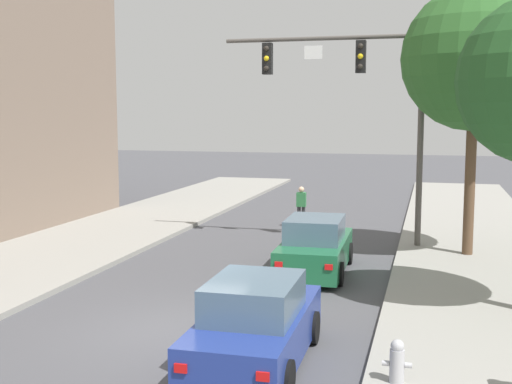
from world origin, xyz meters
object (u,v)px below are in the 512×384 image
Objects in this scene: pedestrian_crossing_road at (301,205)px; traffic_signal_mast at (363,87)px; car_following_blue at (256,326)px; fire_hydrant at (397,361)px; car_lead_green at (315,248)px; street_tree_second at (475,59)px.

traffic_signal_mast is at bearing -49.22° from pedestrian_crossing_road.
car_following_blue is 5.92× the size of fire_hydrant.
pedestrian_crossing_road is at bearing 97.84° from car_following_blue.
car_following_blue is at bearing 168.93° from fire_hydrant.
street_tree_second is (4.25, 3.00, 5.39)m from car_lead_green.
street_tree_second reaches higher than fire_hydrant.
street_tree_second reaches higher than pedestrian_crossing_road.
fire_hydrant is 0.09× the size of street_tree_second.
pedestrian_crossing_road is at bearing 146.25° from street_tree_second.
fire_hydrant is 12.02m from street_tree_second.
traffic_signal_mast reaches higher than fire_hydrant.
car_following_blue is 14.19m from pedestrian_crossing_road.
car_following_blue is 2.57m from fire_hydrant.
car_following_blue is 0.52× the size of street_tree_second.
street_tree_second is at bearing -16.20° from traffic_signal_mast.
car_lead_green is 7.49m from street_tree_second.
car_following_blue is at bearing -88.80° from car_lead_green.
street_tree_second is at bearing 81.40° from fire_hydrant.
fire_hydrant is at bearing -73.01° from pedestrian_crossing_road.
car_following_blue is 2.60× the size of pedestrian_crossing_road.
traffic_signal_mast is 11.97m from car_following_blue.
traffic_signal_mast is 1.76× the size of car_following_blue.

